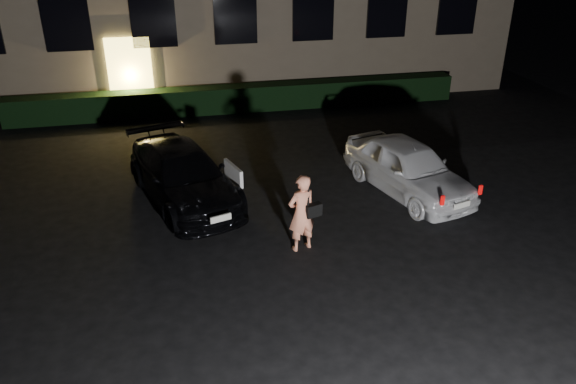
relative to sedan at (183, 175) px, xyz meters
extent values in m
plane|color=black|center=(2.15, -4.22, -0.61)|extent=(80.00, 80.00, 0.00)
cube|color=#F8DB5A|center=(-1.35, 6.72, 0.64)|extent=(1.40, 0.10, 2.50)
cube|color=black|center=(-3.05, 6.72, 2.39)|extent=(1.40, 0.10, 1.70)
cube|color=black|center=(-0.45, 6.72, 2.39)|extent=(1.40, 0.10, 1.70)
cube|color=black|center=(2.15, 6.72, 2.39)|extent=(1.40, 0.10, 1.70)
cube|color=black|center=(4.75, 6.72, 2.39)|extent=(1.40, 0.10, 1.70)
cube|color=black|center=(7.35, 6.72, 2.39)|extent=(1.40, 0.10, 1.70)
cube|color=black|center=(9.95, 6.72, 2.39)|extent=(1.40, 0.10, 1.70)
cube|color=black|center=(2.15, 6.28, -0.19)|extent=(15.00, 0.70, 0.85)
imported|color=black|center=(0.00, 0.00, 0.00)|extent=(2.89, 4.54, 1.22)
cube|color=white|center=(1.11, -0.47, 0.15)|extent=(0.33, 0.86, 0.41)
cube|color=silver|center=(0.64, -2.09, -0.08)|extent=(0.44, 0.17, 0.14)
imported|color=white|center=(5.22, -0.72, 0.02)|extent=(2.46, 4.00, 1.27)
cube|color=red|center=(5.19, -2.58, 0.08)|extent=(0.09, 0.07, 0.21)
cube|color=red|center=(6.21, -2.29, 0.08)|extent=(0.09, 0.07, 0.21)
cube|color=silver|center=(5.71, -2.48, -0.13)|extent=(0.42, 0.15, 0.13)
imported|color=#EF8D6B|center=(2.17, -2.69, 0.19)|extent=(0.68, 0.55, 1.61)
cube|color=black|center=(2.39, -2.73, 0.25)|extent=(0.36, 0.24, 0.26)
cube|color=black|center=(2.28, -2.73, 0.62)|extent=(0.05, 0.06, 0.50)
camera|label=1|loc=(-0.08, -11.99, 5.42)|focal=35.00mm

